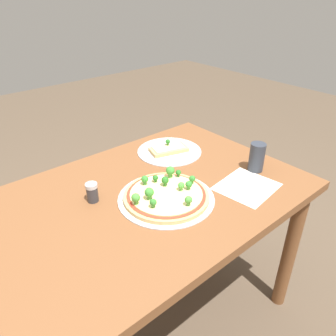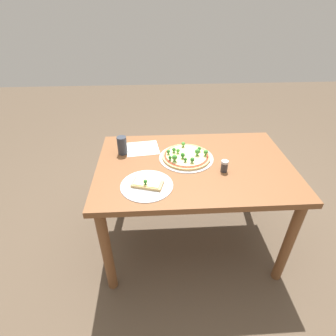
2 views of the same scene
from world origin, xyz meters
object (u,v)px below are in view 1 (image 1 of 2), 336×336
(pizza_tray_slice, at_px, (169,150))
(condiment_shaker, at_px, (92,192))
(drinking_cup, at_px, (257,157))
(dining_table, at_px, (145,215))
(pizza_tray_whole, at_px, (166,195))

(pizza_tray_slice, bearing_deg, condiment_shaker, 14.12)
(pizza_tray_slice, relative_size, condiment_shaker, 4.08)
(pizza_tray_slice, bearing_deg, drinking_cup, 114.45)
(dining_table, bearing_deg, pizza_tray_whole, 121.99)
(pizza_tray_slice, bearing_deg, pizza_tray_whole, 47.58)
(dining_table, height_order, condiment_shaker, condiment_shaker)
(condiment_shaker, bearing_deg, pizza_tray_slice, -165.88)
(dining_table, distance_m, pizza_tray_slice, 0.37)
(dining_table, bearing_deg, pizza_tray_slice, -145.37)
(drinking_cup, bearing_deg, condiment_shaker, -21.42)
(dining_table, height_order, pizza_tray_whole, pizza_tray_whole)
(dining_table, xyz_separation_m, drinking_cup, (-0.45, 0.15, 0.15))
(drinking_cup, bearing_deg, dining_table, -18.82)
(condiment_shaker, bearing_deg, drinking_cup, 158.58)
(pizza_tray_whole, relative_size, condiment_shaker, 4.86)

